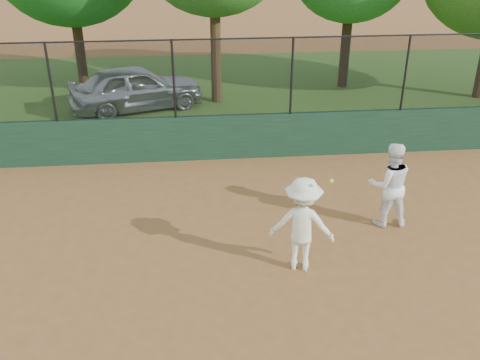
{
  "coord_description": "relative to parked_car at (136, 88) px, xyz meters",
  "views": [
    {
      "loc": [
        -0.12,
        -7.2,
        5.88
      ],
      "look_at": [
        0.8,
        2.2,
        1.2
      ],
      "focal_mm": 40.0,
      "sensor_mm": 36.0,
      "label": 1
    }
  ],
  "objects": [
    {
      "name": "ground",
      "position": [
        1.88,
        -10.34,
        -0.75
      ],
      "size": [
        80.0,
        80.0,
        0.0
      ],
      "primitive_type": "plane",
      "color": "brown",
      "rests_on": "ground"
    },
    {
      "name": "back_wall",
      "position": [
        1.88,
        -4.34,
        -0.15
      ],
      "size": [
        26.0,
        0.2,
        1.2
      ],
      "primitive_type": "cube",
      "color": "#1B3C25",
      "rests_on": "ground"
    },
    {
      "name": "grass_strip",
      "position": [
        1.88,
        1.66,
        -0.74
      ],
      "size": [
        36.0,
        12.0,
        0.01
      ],
      "primitive_type": "cube",
      "color": "#2C4F18",
      "rests_on": "ground"
    },
    {
      "name": "parked_car",
      "position": [
        0.0,
        0.0,
        0.0
      ],
      "size": [
        4.71,
        3.04,
        1.49
      ],
      "primitive_type": "imported",
      "rotation": [
        0.0,
        0.0,
        1.89
      ],
      "color": "#9EA2A7",
      "rests_on": "ground"
    },
    {
      "name": "player_second",
      "position": [
        5.77,
        -8.09,
        0.17
      ],
      "size": [
        0.92,
        0.74,
        1.84
      ],
      "primitive_type": "imported",
      "rotation": [
        0.0,
        0.0,
        3.09
      ],
      "color": "white",
      "rests_on": "ground"
    },
    {
      "name": "player_main",
      "position": [
        3.67,
        -9.46,
        0.16
      ],
      "size": [
        1.32,
        0.97,
        1.97
      ],
      "color": "white",
      "rests_on": "ground"
    },
    {
      "name": "fence_assembly",
      "position": [
        1.85,
        -4.34,
        1.49
      ],
      "size": [
        26.0,
        0.06,
        2.0
      ],
      "color": "black",
      "rests_on": "back_wall"
    }
  ]
}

